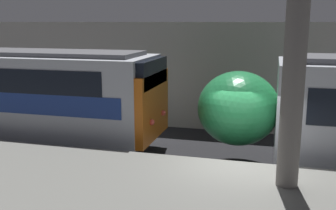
% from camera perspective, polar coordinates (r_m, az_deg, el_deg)
% --- Properties ---
extents(ground_plane, '(120.00, 120.00, 0.00)m').
position_cam_1_polar(ground_plane, '(10.42, 10.52, -12.93)').
color(ground_plane, black).
extents(station_rear_barrier, '(50.00, 0.15, 4.34)m').
position_cam_1_polar(station_rear_barrier, '(15.75, 12.66, 3.75)').
color(station_rear_barrier, '#9E998E').
rests_on(station_rear_barrier, ground).
extents(support_pillar_near, '(0.46, 0.46, 3.84)m').
position_cam_1_polar(support_pillar_near, '(8.39, 17.60, 1.16)').
color(support_pillar_near, slate).
rests_on(support_pillar_near, platform).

